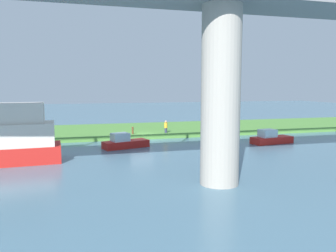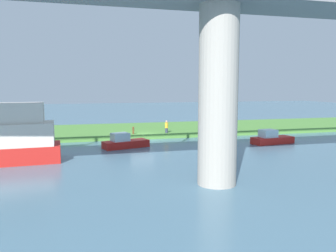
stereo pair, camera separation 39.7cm
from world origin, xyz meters
name	(u,v)px [view 1 (the left image)]	position (x,y,z in m)	size (l,w,h in m)	color
ground_plane	(142,140)	(0.00, 0.00, 0.00)	(160.00, 160.00, 0.00)	#476B7F
grassy_bank	(133,130)	(0.00, -6.00, 0.25)	(80.00, 12.00, 0.50)	#4C8438
bridge_pylon	(221,97)	(-1.31, 17.29, 5.09)	(2.25, 2.25, 10.18)	#9E998E
person_on_bank	(166,127)	(-2.93, -0.97, 1.20)	(0.49, 0.49, 1.39)	#2D334C
mooring_post	(133,130)	(0.83, -0.92, 0.90)	(0.20, 0.20, 0.81)	brown
houseboat_blue	(271,138)	(-12.03, 5.74, 0.51)	(4.48, 2.14, 1.43)	red
motorboat_white	(124,142)	(2.46, 4.30, 0.51)	(4.50, 2.69, 1.42)	red
motorboat_red	(23,148)	(11.15, 4.46, 0.47)	(4.13, 2.08, 1.31)	red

